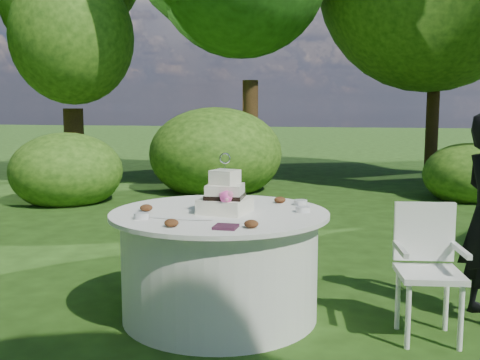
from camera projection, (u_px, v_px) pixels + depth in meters
name	position (u px, v px, depth m)	size (l,w,h in m)	color
ground	(220.00, 315.00, 4.10)	(80.00, 80.00, 0.00)	#1C370F
napkins	(226.00, 227.00, 3.44)	(0.14, 0.14, 0.02)	#421C32
feather_plume	(179.00, 218.00, 3.72)	(0.48, 0.07, 0.01)	silver
table	(220.00, 263.00, 4.05)	(1.56, 1.56, 0.77)	white
cake	(225.00, 197.00, 3.93)	(0.36, 0.36, 0.43)	white
chair	(427.00, 259.00, 3.68)	(0.46, 0.45, 0.88)	white
votives	(252.00, 209.00, 3.98)	(1.12, 0.87, 0.04)	silver
petal_cups	(214.00, 213.00, 3.82)	(0.96, 1.11, 0.05)	#562D16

